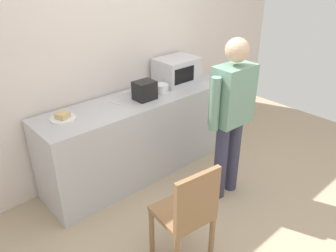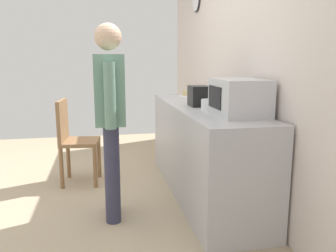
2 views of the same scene
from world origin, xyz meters
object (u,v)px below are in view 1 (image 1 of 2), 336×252
(toaster, at_px, (145,90))
(spoon_utensil, at_px, (128,93))
(wooden_chair, at_px, (188,212))
(person_standing, at_px, (232,110))
(salad_bowl, at_px, (161,88))
(sandwich_plate, at_px, (63,117))
(fork_utensil, at_px, (115,103))
(microwave, at_px, (177,70))

(toaster, distance_m, spoon_utensil, 0.28)
(spoon_utensil, xyz_separation_m, wooden_chair, (-0.57, -1.53, -0.40))
(person_standing, bearing_deg, salad_bowl, 96.87)
(spoon_utensil, height_order, person_standing, person_standing)
(sandwich_plate, relative_size, wooden_chair, 0.26)
(fork_utensil, relative_size, person_standing, 0.10)
(fork_utensil, relative_size, wooden_chair, 0.18)
(sandwich_plate, bearing_deg, spoon_utensil, 9.10)
(person_standing, xyz_separation_m, wooden_chair, (-0.96, -0.39, -0.45))
(sandwich_plate, bearing_deg, wooden_chair, -78.16)
(microwave, bearing_deg, toaster, -165.30)
(microwave, xyz_separation_m, person_standing, (-0.25, -1.04, -0.09))
(sandwich_plate, height_order, fork_utensil, sandwich_plate)
(salad_bowl, height_order, person_standing, person_standing)
(spoon_utensil, bearing_deg, person_standing, -70.82)
(spoon_utensil, distance_m, wooden_chair, 1.68)
(spoon_utensil, height_order, wooden_chair, wooden_chair)
(microwave, relative_size, fork_utensil, 2.94)
(toaster, relative_size, person_standing, 0.13)
(sandwich_plate, distance_m, fork_utensil, 0.58)
(spoon_utensil, bearing_deg, toaster, -84.06)
(sandwich_plate, height_order, toaster, toaster)
(salad_bowl, height_order, fork_utensil, salad_bowl)
(fork_utensil, bearing_deg, microwave, 2.58)
(sandwich_plate, height_order, person_standing, person_standing)
(wooden_chair, bearing_deg, person_standing, 21.96)
(toaster, distance_m, person_standing, 0.95)
(microwave, height_order, toaster, microwave)
(wooden_chair, bearing_deg, sandwich_plate, 101.84)
(salad_bowl, height_order, toaster, toaster)
(microwave, distance_m, fork_utensil, 0.94)
(sandwich_plate, distance_m, salad_bowl, 1.15)
(toaster, relative_size, wooden_chair, 0.23)
(microwave, xyz_separation_m, wooden_chair, (-1.22, -1.43, -0.54))
(toaster, distance_m, fork_utensil, 0.34)
(microwave, distance_m, wooden_chair, 1.96)
(microwave, distance_m, person_standing, 1.08)
(microwave, xyz_separation_m, salad_bowl, (-0.36, -0.13, -0.10))
(salad_bowl, distance_m, wooden_chair, 1.61)
(microwave, relative_size, sandwich_plate, 2.06)
(salad_bowl, xyz_separation_m, wooden_chair, (-0.85, -1.30, -0.44))
(microwave, distance_m, spoon_utensil, 0.67)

